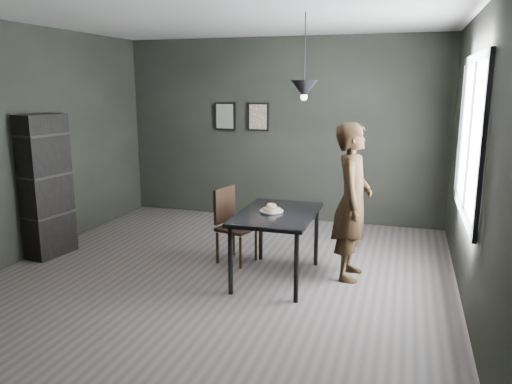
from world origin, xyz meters
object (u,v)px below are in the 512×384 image
(white_plate, at_px, (271,212))
(shelf_unit, at_px, (45,186))
(wood_chair, at_px, (231,220))
(pendant_lamp, at_px, (304,89))
(cafe_table, at_px, (277,220))
(woman, at_px, (352,202))

(white_plate, xyz_separation_m, shelf_unit, (-2.86, -0.06, 0.12))
(wood_chair, xyz_separation_m, pendant_lamp, (0.92, -0.30, 1.54))
(white_plate, distance_m, shelf_unit, 2.86)
(cafe_table, relative_size, wood_chair, 1.34)
(shelf_unit, xyz_separation_m, pendant_lamp, (3.17, 0.15, 1.17))
(cafe_table, distance_m, woman, 0.84)
(pendant_lamp, bearing_deg, wood_chair, 162.09)
(white_plate, relative_size, wood_chair, 0.26)
(cafe_table, distance_m, white_plate, 0.10)
(wood_chair, bearing_deg, cafe_table, -14.90)
(cafe_table, xyz_separation_m, woman, (0.77, 0.29, 0.18))
(wood_chair, distance_m, pendant_lamp, 1.82)
(shelf_unit, height_order, pendant_lamp, pendant_lamp)
(woman, bearing_deg, white_plate, 109.69)
(cafe_table, relative_size, woman, 0.70)
(woman, bearing_deg, wood_chair, 86.22)
(wood_chair, xyz_separation_m, shelf_unit, (-2.25, -0.45, 0.37))
(white_plate, xyz_separation_m, woman, (0.83, 0.29, 0.10))
(woman, distance_m, pendant_lamp, 1.32)
(white_plate, distance_m, pendant_lamp, 1.34)
(wood_chair, relative_size, shelf_unit, 0.51)
(pendant_lamp, bearing_deg, shelf_unit, -177.23)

